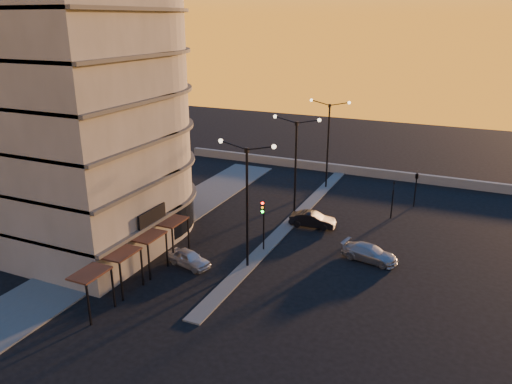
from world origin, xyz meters
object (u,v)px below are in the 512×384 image
object	(u,v)px
streetlamp_mid	(296,161)
traffic_light_main	(263,217)
car_sedan	(313,220)
car_hatchback	(189,258)
car_wagon	(370,253)

from	to	relation	value
streetlamp_mid	traffic_light_main	xyz separation A→B (m)	(0.00, -7.13, -2.70)
streetlamp_mid	car_sedan	world-z (taller)	streetlamp_mid
streetlamp_mid	car_hatchback	xyz separation A→B (m)	(-4.02, -11.65, -4.99)
traffic_light_main	car_hatchback	xyz separation A→B (m)	(-4.02, -4.52, -2.28)
car_sedan	car_hatchback	bearing A→B (deg)	146.09
car_hatchback	car_sedan	bearing A→B (deg)	-15.66
car_hatchback	traffic_light_main	bearing A→B (deg)	-28.16
streetlamp_mid	car_wagon	bearing A→B (deg)	-33.37
streetlamp_mid	car_sedan	size ratio (longest dim) A/B	2.38
traffic_light_main	streetlamp_mid	bearing A→B (deg)	90.00
traffic_light_main	car_hatchback	bearing A→B (deg)	-131.68
traffic_light_main	car_sedan	xyz separation A→B (m)	(2.02, 6.30, -2.23)
car_hatchback	car_wagon	xyz separation A→B (m)	(12.02, 6.38, 0.01)
traffic_light_main	car_wagon	world-z (taller)	traffic_light_main
streetlamp_mid	car_hatchback	size ratio (longest dim) A/B	2.67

